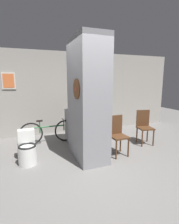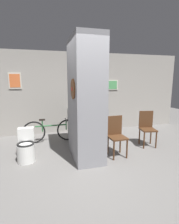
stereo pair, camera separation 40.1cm
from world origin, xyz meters
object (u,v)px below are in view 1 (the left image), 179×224
(chair_by_doorway, at_px, (144,125))
(bicycle, at_px, (49,132))
(chair_near_pillar, at_px, (117,133))
(bottle_tall, at_px, (82,105))
(toilet, at_px, (27,150))

(chair_by_doorway, height_order, bicycle, chair_by_doorway)
(chair_near_pillar, distance_m, bottle_tall, 1.39)
(toilet, distance_m, bicycle, 1.20)
(chair_near_pillar, relative_size, bicycle, 0.59)
(bicycle, height_order, bottle_tall, bottle_tall)
(toilet, height_order, chair_by_doorway, chair_by_doorway)
(chair_near_pillar, bearing_deg, bottle_tall, 109.04)
(chair_by_doorway, bearing_deg, bottle_tall, 161.77)
(chair_near_pillar, bearing_deg, toilet, 169.86)
(bicycle, relative_size, bottle_tall, 4.60)
(toilet, bearing_deg, bicycle, 60.47)
(toilet, height_order, chair_near_pillar, chair_near_pillar)
(chair_near_pillar, height_order, bottle_tall, bottle_tall)
(toilet, xyz_separation_m, chair_near_pillar, (1.98, -0.27, 0.21))
(chair_near_pillar, xyz_separation_m, bicycle, (-1.38, 1.31, -0.18))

